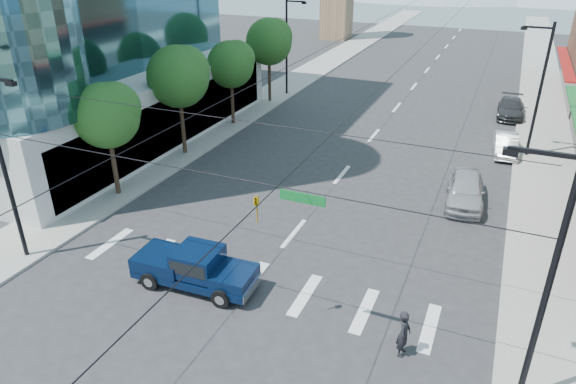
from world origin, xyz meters
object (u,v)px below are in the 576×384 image
parked_car_far (511,108)px  parked_car_mid (506,145)px  pedestrian (404,333)px  pickup_truck (194,267)px  parked_car_near (465,190)px

parked_car_far → parked_car_mid: bearing=-91.2°
pedestrian → pickup_truck: bearing=87.8°
pickup_truck → parked_car_far: pickup_truck is taller
parked_car_mid → parked_car_far: size_ratio=0.83×
pickup_truck → parked_car_near: (9.85, 12.64, -0.10)m
parked_car_far → pickup_truck: bearing=-111.9°
pickup_truck → parked_car_mid: size_ratio=1.30×
parked_car_near → parked_car_far: (1.80, 18.21, -0.11)m
parked_car_mid → pickup_truck: bearing=-122.8°
parked_car_near → parked_car_far: parked_car_near is taller
pickup_truck → parked_car_far: (11.65, 30.85, -0.22)m
pedestrian → parked_car_mid: size_ratio=0.44×
parked_car_mid → pedestrian: bearing=-101.0°
parked_car_near → pickup_truck: bearing=-132.7°
pickup_truck → pedestrian: (9.12, -0.57, -0.03)m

